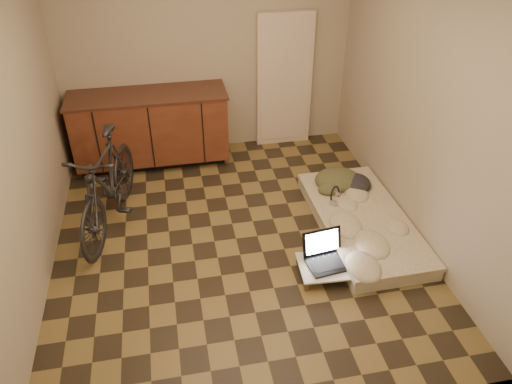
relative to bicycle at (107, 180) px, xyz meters
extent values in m
cube|color=brown|center=(1.20, -0.49, -0.54)|extent=(3.50, 4.00, 0.00)
cube|color=tan|center=(1.20, 1.51, 0.76)|extent=(3.50, 0.00, 2.60)
cube|color=tan|center=(1.20, -2.49, 0.76)|extent=(3.50, 0.00, 2.60)
cube|color=tan|center=(-0.55, -0.49, 0.76)|extent=(0.00, 4.00, 2.60)
cube|color=tan|center=(2.95, -0.49, 0.76)|extent=(0.00, 4.00, 2.60)
cube|color=black|center=(0.45, 1.25, -0.49)|extent=(1.70, 0.48, 0.10)
cube|color=#502416|center=(0.45, 1.21, -0.05)|extent=(1.80, 0.60, 0.78)
cube|color=#442319|center=(0.45, 1.21, 0.35)|extent=(1.84, 0.62, 0.03)
cube|color=beige|center=(2.15, 1.45, 0.31)|extent=(0.70, 0.10, 1.70)
imported|color=black|center=(0.00, 0.00, 0.00)|extent=(0.90, 1.75, 1.09)
cube|color=beige|center=(2.50, -0.56, -0.49)|extent=(0.86, 1.79, 0.11)
cube|color=beige|center=(2.50, -0.56, -0.41)|extent=(0.88, 1.81, 0.04)
cube|color=brown|center=(1.70, -1.32, -0.50)|extent=(0.04, 0.04, 0.09)
cube|color=brown|center=(1.72, -0.96, -0.50)|extent=(0.04, 0.04, 0.09)
cube|color=brown|center=(2.28, -1.35, -0.50)|extent=(0.04, 0.04, 0.09)
cube|color=brown|center=(2.30, -1.00, -0.50)|extent=(0.04, 0.04, 0.09)
cube|color=silver|center=(2.00, -1.16, -0.45)|extent=(0.67, 0.46, 0.02)
cube|color=black|center=(1.95, -1.15, -0.43)|extent=(0.41, 0.32, 0.02)
cube|color=black|center=(1.92, -0.99, -0.30)|extent=(0.39, 0.12, 0.24)
cube|color=white|center=(1.92, -0.99, -0.30)|extent=(0.33, 0.10, 0.20)
ellipsoid|color=white|center=(2.25, -1.21, -0.42)|extent=(0.09, 0.12, 0.04)
camera|label=1|loc=(0.64, -4.35, 2.64)|focal=35.00mm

